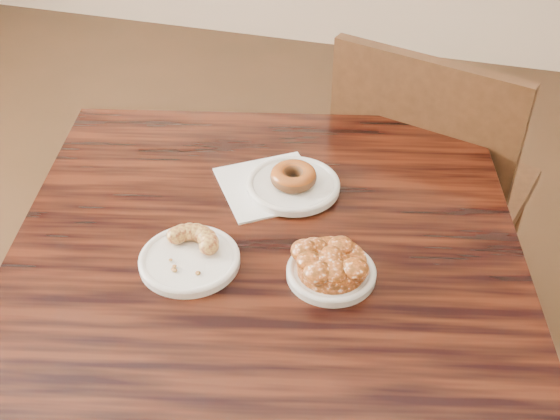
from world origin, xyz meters
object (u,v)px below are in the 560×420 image
(glazed_donut, at_px, (293,176))
(apple_fritter, at_px, (332,262))
(chair_far, at_px, (436,191))
(cafe_table, at_px, (268,384))
(cruller_fragment, at_px, (188,251))

(glazed_donut, relative_size, apple_fritter, 0.56)
(chair_far, relative_size, apple_fritter, 5.92)
(cafe_table, distance_m, glazed_donut, 0.44)
(chair_far, bearing_deg, apple_fritter, 94.27)
(chair_far, bearing_deg, glazed_donut, 77.71)
(cafe_table, distance_m, cruller_fragment, 0.42)
(apple_fritter, relative_size, cruller_fragment, 1.40)
(cafe_table, bearing_deg, cruller_fragment, -158.18)
(glazed_donut, distance_m, apple_fritter, 0.23)
(cruller_fragment, bearing_deg, glazed_donut, 64.33)
(apple_fritter, bearing_deg, glazed_donut, 119.63)
(chair_far, xyz_separation_m, apple_fritter, (-0.14, -0.68, 0.33))
(cruller_fragment, bearing_deg, chair_far, 62.60)
(glazed_donut, xyz_separation_m, apple_fritter, (0.12, -0.20, -0.00))
(chair_far, distance_m, glazed_donut, 0.63)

